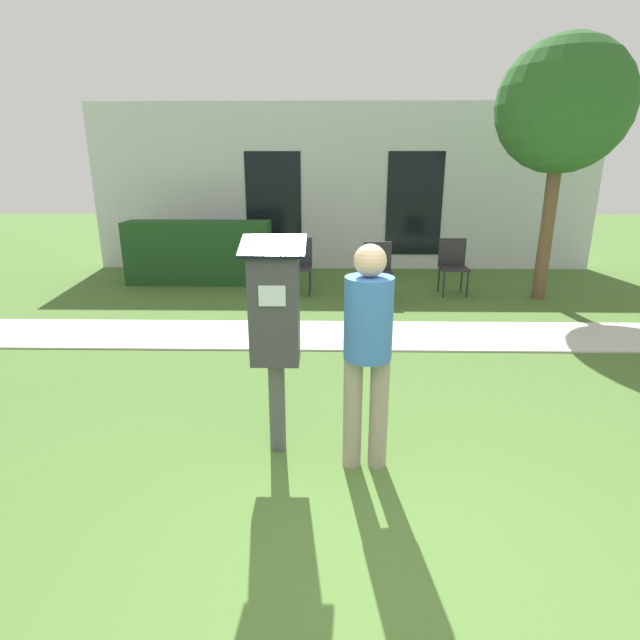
{
  "coord_description": "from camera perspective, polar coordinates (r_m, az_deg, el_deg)",
  "views": [
    {
      "loc": [
        -0.27,
        -2.02,
        2.05
      ],
      "look_at": [
        -0.33,
        1.18,
        1.05
      ],
      "focal_mm": 28.0,
      "sensor_mm": 36.0,
      "label": 1
    }
  ],
  "objects": [
    {
      "name": "ground_plane",
      "position": [
        2.89,
        6.96,
        -27.95
      ],
      "size": [
        40.0,
        40.0,
        0.0
      ],
      "primitive_type": "plane",
      "color": "#476B2D"
    },
    {
      "name": "sidewalk",
      "position": [
        6.26,
        3.55,
        -1.72
      ],
      "size": [
        12.0,
        1.1,
        0.02
      ],
      "color": "beige",
      "rests_on": "ground"
    },
    {
      "name": "building_facade",
      "position": [
        10.29,
        2.73,
        14.79
      ],
      "size": [
        10.0,
        0.26,
        3.2
      ],
      "color": "silver",
      "rests_on": "ground"
    },
    {
      "name": "parking_meter",
      "position": [
        3.48,
        -5.19,
        0.02
      ],
      "size": [
        0.44,
        0.31,
        1.59
      ],
      "color": "#4C4C4C",
      "rests_on": "ground"
    },
    {
      "name": "person_standing",
      "position": [
        3.31,
        5.47,
        -2.55
      ],
      "size": [
        0.32,
        0.32,
        1.58
      ],
      "rotation": [
        0.0,
        0.0,
        0.48
      ],
      "color": "gray",
      "rests_on": "ground"
    },
    {
      "name": "outdoor_chair_left",
      "position": [
        8.26,
        -2.48,
        6.71
      ],
      "size": [
        0.44,
        0.44,
        0.9
      ],
      "rotation": [
        0.0,
        0.0,
        -0.08
      ],
      "color": "#262628",
      "rests_on": "ground"
    },
    {
      "name": "outdoor_chair_middle",
      "position": [
        7.91,
        6.61,
        6.12
      ],
      "size": [
        0.44,
        0.44,
        0.9
      ],
      "rotation": [
        0.0,
        0.0,
        -0.37
      ],
      "color": "#262628",
      "rests_on": "ground"
    },
    {
      "name": "outdoor_chair_right",
      "position": [
        8.5,
        14.96,
        6.44
      ],
      "size": [
        0.44,
        0.44,
        0.9
      ],
      "rotation": [
        0.0,
        0.0,
        0.29
      ],
      "color": "#262628",
      "rests_on": "ground"
    },
    {
      "name": "hedge_row",
      "position": [
        9.24,
        -13.65,
        7.51
      ],
      "size": [
        2.54,
        0.6,
        1.1
      ],
      "color": "#1E471E",
      "rests_on": "ground"
    },
    {
      "name": "tree",
      "position": [
        8.55,
        26.04,
        21.03
      ],
      "size": [
        1.9,
        1.9,
        3.82
      ],
      "color": "brown",
      "rests_on": "ground"
    }
  ]
}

